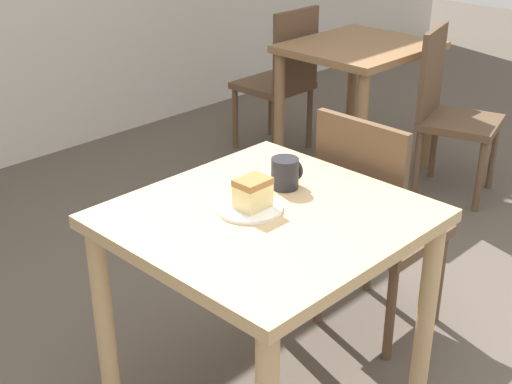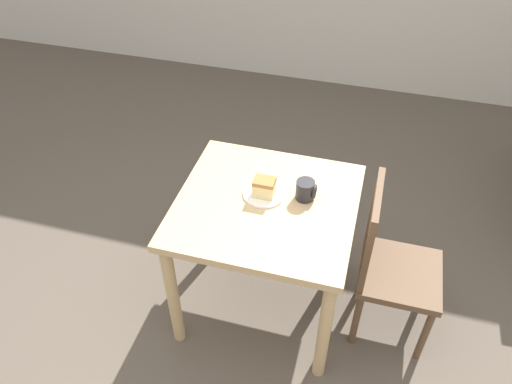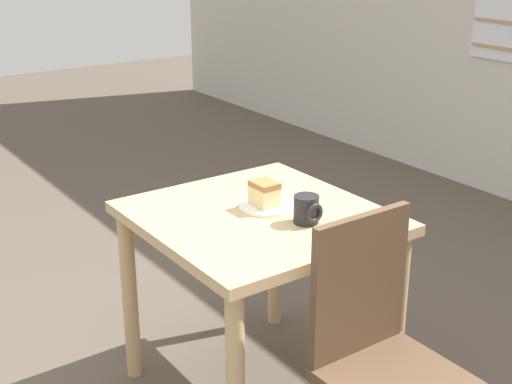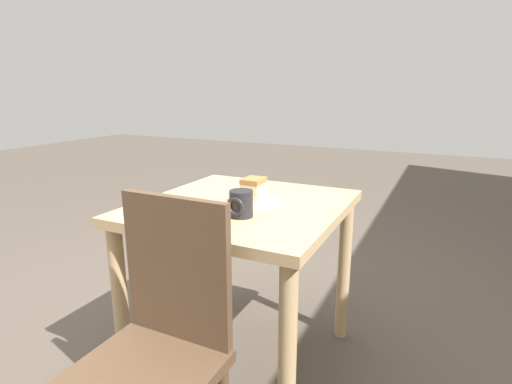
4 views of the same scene
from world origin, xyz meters
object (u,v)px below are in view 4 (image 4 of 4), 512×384
Objects in this scene: coffee_mug at (241,204)px; plate at (256,201)px; dining_table_near at (243,230)px; chair_near_window at (157,342)px; cake_slice at (254,189)px.

plate is at bearing -171.03° from coffee_mug.
chair_near_window is (0.61, 0.03, -0.15)m from dining_table_near.
dining_table_near is 0.14m from plate.
plate is (-0.63, 0.02, 0.28)m from chair_near_window.
plate is at bearing 116.28° from dining_table_near.
cake_slice is at bearing 89.14° from chair_near_window.
dining_table_near is at bearing -154.44° from coffee_mug.
plate is at bearing 88.15° from chair_near_window.
cake_slice is (-0.02, 0.04, 0.18)m from dining_table_near.
coffee_mug is at bearing 83.31° from chair_near_window.
coffee_mug is (0.20, 0.03, 0.04)m from plate.
cake_slice reaches higher than coffee_mug.
coffee_mug is (0.17, 0.08, 0.17)m from dining_table_near.
chair_near_window reaches higher than cake_slice.
cake_slice reaches higher than plate.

